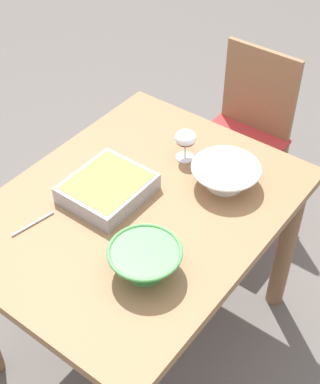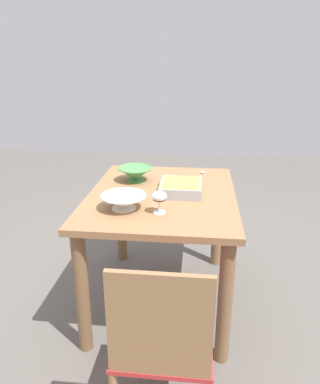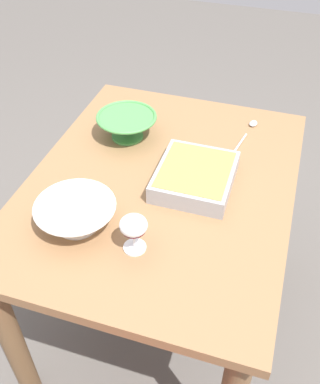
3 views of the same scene
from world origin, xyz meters
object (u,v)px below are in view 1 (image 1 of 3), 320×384
dining_table (138,233)px  small_bowl (225,175)px  chair (243,133)px  wine_glass (185,140)px  serving_spoon (6,239)px  casserole_dish (108,187)px  mixing_bowl (145,260)px

dining_table → small_bowl: size_ratio=4.59×
chair → wine_glass: (-0.63, -0.08, 0.38)m
dining_table → chair: 0.96m
serving_spoon → chair: bearing=-5.9°
casserole_dish → mixing_bowl: (-0.19, -0.32, 0.02)m
wine_glass → small_bowl: size_ratio=0.50×
dining_table → wine_glass: size_ratio=9.16×
dining_table → casserole_dish: (-0.02, 0.11, 0.18)m
casserole_dish → serving_spoon: 0.39m
dining_table → serving_spoon: serving_spoon is taller
dining_table → casserole_dish: casserole_dish is taller
dining_table → mixing_bowl: 0.35m
dining_table → wine_glass: 0.39m
chair → mixing_bowl: chair is taller
dining_table → casserole_dish: bearing=100.5°
mixing_bowl → serving_spoon: bearing=111.3°
dining_table → mixing_bowl: (-0.21, -0.20, 0.19)m
dining_table → mixing_bowl: mixing_bowl is taller
chair → mixing_bowl: 1.24m
casserole_dish → small_bowl: bearing=-45.2°
wine_glass → serving_spoon: wine_glass is taller
dining_table → serving_spoon: bearing=148.3°
chair → serving_spoon: chair is taller
small_bowl → casserole_dish: bearing=134.8°
wine_glass → mixing_bowl: wine_glass is taller
chair → casserole_dish: 1.02m
dining_table → chair: bearing=6.2°
wine_glass → casserole_dish: (-0.33, 0.10, -0.05)m
serving_spoon → casserole_dish: bearing=-18.8°
chair → small_bowl: chair is taller
casserole_dish → chair: bearing=-0.8°
chair → wine_glass: wine_glass is taller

